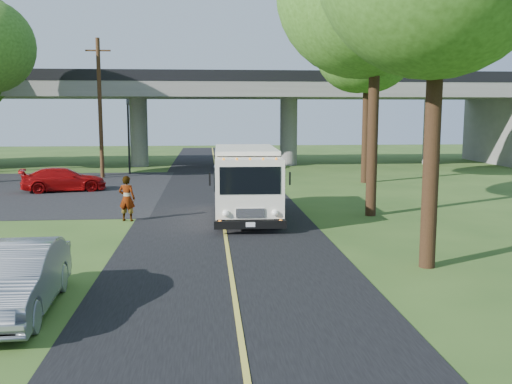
{
  "coord_description": "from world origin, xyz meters",
  "views": [
    {
      "loc": [
        -0.59,
        -14.05,
        4.31
      ],
      "look_at": [
        1.04,
        5.11,
        1.6
      ],
      "focal_mm": 40.0,
      "sensor_mm": 36.0,
      "label": 1
    }
  ],
  "objects": [
    {
      "name": "tree_right_far",
      "position": [
        9.21,
        19.84,
        8.3
      ],
      "size": [
        5.77,
        5.67,
        10.99
      ],
      "color": "#382314",
      "rests_on": "ground"
    },
    {
      "name": "parking_lot",
      "position": [
        -11.0,
        18.0,
        0.01
      ],
      "size": [
        16.0,
        18.0,
        0.01
      ],
      "primitive_type": "cube",
      "color": "black",
      "rests_on": "ground"
    },
    {
      "name": "silver_sedan",
      "position": [
        -4.77,
        -1.79,
        0.74
      ],
      "size": [
        1.79,
        4.58,
        1.49
      ],
      "primitive_type": "imported",
      "rotation": [
        0.0,
        0.0,
        0.05
      ],
      "color": "gray",
      "rests_on": "ground"
    },
    {
      "name": "lane_line",
      "position": [
        0.0,
        10.0,
        0.03
      ],
      "size": [
        0.12,
        90.0,
        0.01
      ],
      "primitive_type": "cube",
      "color": "gold",
      "rests_on": "road"
    },
    {
      "name": "ground",
      "position": [
        0.0,
        0.0,
        0.0
      ],
      "size": [
        120.0,
        120.0,
        0.0
      ],
      "primitive_type": "plane",
      "color": "#2F4E1C",
      "rests_on": "ground"
    },
    {
      "name": "road",
      "position": [
        0.0,
        10.0,
        0.01
      ],
      "size": [
        7.0,
        90.0,
        0.02
      ],
      "primitive_type": "cube",
      "color": "black",
      "rests_on": "ground"
    },
    {
      "name": "red_sedan",
      "position": [
        -8.44,
        17.63,
        0.65
      ],
      "size": [
        4.78,
        2.83,
        1.3
      ],
      "primitive_type": "imported",
      "rotation": [
        0.0,
        0.0,
        1.81
      ],
      "color": "#9D090A",
      "rests_on": "ground"
    },
    {
      "name": "traffic_signal",
      "position": [
        -6.0,
        26.0,
        3.2
      ],
      "size": [
        0.18,
        0.22,
        5.2
      ],
      "color": "black",
      "rests_on": "ground"
    },
    {
      "name": "pedestrian",
      "position": [
        -3.8,
        8.63,
        0.91
      ],
      "size": [
        0.75,
        0.58,
        1.81
      ],
      "primitive_type": "imported",
      "rotation": [
        0.0,
        0.0,
        2.9
      ],
      "color": "gray",
      "rests_on": "ground"
    },
    {
      "name": "utility_pole",
      "position": [
        -7.5,
        24.0,
        4.59
      ],
      "size": [
        1.6,
        0.26,
        9.0
      ],
      "color": "#472D19",
      "rests_on": "ground"
    },
    {
      "name": "step_van",
      "position": [
        0.95,
        8.82,
        1.55
      ],
      "size": [
        2.65,
        6.85,
        2.85
      ],
      "rotation": [
        0.0,
        0.0,
        -0.02
      ],
      "color": "silver",
      "rests_on": "ground"
    },
    {
      "name": "overpass",
      "position": [
        0.0,
        32.0,
        4.56
      ],
      "size": [
        54.0,
        10.0,
        7.3
      ],
      "color": "slate",
      "rests_on": "ground"
    }
  ]
}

